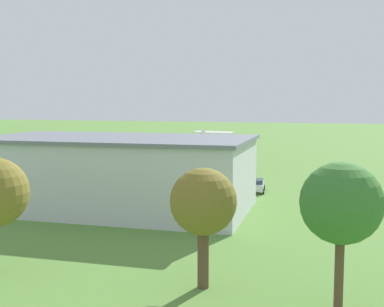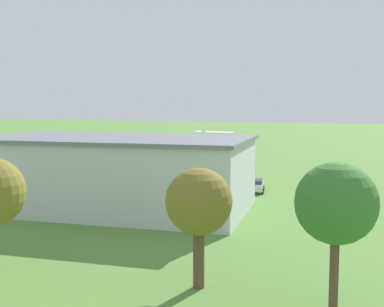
{
  "view_description": "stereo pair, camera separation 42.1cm",
  "coord_description": "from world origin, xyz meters",
  "px_view_note": "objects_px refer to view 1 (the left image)",
  "views": [
    {
      "loc": [
        -25.87,
        79.82,
        10.83
      ],
      "look_at": [
        -3.3,
        10.01,
        3.31
      ],
      "focal_mm": 45.63,
      "sensor_mm": 36.0,
      "label": 1
    },
    {
      "loc": [
        -26.27,
        79.69,
        10.83
      ],
      "look_at": [
        -3.3,
        10.01,
        3.31
      ],
      "focal_mm": 45.63,
      "sensor_mm": 36.0,
      "label": 2
    }
  ],
  "objects_px": {
    "tree_behind_hangar_right": "(203,203)",
    "windsock": "(87,138)",
    "car_red": "(1,173)",
    "hangar": "(117,173)",
    "person_watching_takeoff": "(227,178)",
    "biplane": "(211,139)",
    "car_silver": "(257,185)",
    "tree_behind_hangar_left": "(341,204)",
    "person_at_fence_line": "(236,182)",
    "car_blue": "(83,176)",
    "person_beside_truck": "(112,171)",
    "car_orange": "(52,172)"
  },
  "relations": [
    {
      "from": "tree_behind_hangar_right",
      "to": "biplane",
      "type": "bearing_deg",
      "value": -74.82
    },
    {
      "from": "person_watching_takeoff",
      "to": "car_blue",
      "type": "bearing_deg",
      "value": 14.92
    },
    {
      "from": "car_blue",
      "to": "person_beside_truck",
      "type": "distance_m",
      "value": 6.42
    },
    {
      "from": "tree_behind_hangar_right",
      "to": "windsock",
      "type": "xyz_separation_m",
      "value": [
        37.22,
        -51.28,
        -0.4
      ]
    },
    {
      "from": "hangar",
      "to": "biplane",
      "type": "distance_m",
      "value": 35.38
    },
    {
      "from": "person_beside_truck",
      "to": "tree_behind_hangar_right",
      "type": "xyz_separation_m",
      "value": [
        -25.46,
        37.89,
        4.2
      ]
    },
    {
      "from": "car_blue",
      "to": "tree_behind_hangar_right",
      "type": "bearing_deg",
      "value": 130.16
    },
    {
      "from": "biplane",
      "to": "car_blue",
      "type": "relative_size",
      "value": 1.62
    },
    {
      "from": "car_silver",
      "to": "car_red",
      "type": "relative_size",
      "value": 1.03
    },
    {
      "from": "car_silver",
      "to": "car_orange",
      "type": "bearing_deg",
      "value": -3.91
    },
    {
      "from": "car_blue",
      "to": "windsock",
      "type": "distance_m",
      "value": 22.67
    },
    {
      "from": "car_orange",
      "to": "car_silver",
      "type": "bearing_deg",
      "value": 176.09
    },
    {
      "from": "person_at_fence_line",
      "to": "person_watching_takeoff",
      "type": "xyz_separation_m",
      "value": [
        1.89,
        -2.83,
        -0.01
      ]
    },
    {
      "from": "car_orange",
      "to": "tree_behind_hangar_left",
      "type": "relative_size",
      "value": 0.55
    },
    {
      "from": "tree_behind_hangar_left",
      "to": "car_orange",
      "type": "bearing_deg",
      "value": -40.46
    },
    {
      "from": "car_red",
      "to": "tree_behind_hangar_left",
      "type": "distance_m",
      "value": 57.99
    },
    {
      "from": "hangar",
      "to": "person_watching_takeoff",
      "type": "bearing_deg",
      "value": -110.98
    },
    {
      "from": "person_watching_takeoff",
      "to": "tree_behind_hangar_right",
      "type": "height_order",
      "value": "tree_behind_hangar_right"
    },
    {
      "from": "car_orange",
      "to": "hangar",
      "type": "bearing_deg",
      "value": 139.17
    },
    {
      "from": "biplane",
      "to": "car_silver",
      "type": "distance_m",
      "value": 24.72
    },
    {
      "from": "person_at_fence_line",
      "to": "car_silver",
      "type": "bearing_deg",
      "value": 150.49
    },
    {
      "from": "biplane",
      "to": "windsock",
      "type": "height_order",
      "value": "biplane"
    },
    {
      "from": "person_beside_truck",
      "to": "biplane",
      "type": "bearing_deg",
      "value": -125.02
    },
    {
      "from": "person_at_fence_line",
      "to": "tree_behind_hangar_left",
      "type": "distance_m",
      "value": 37.36
    },
    {
      "from": "tree_behind_hangar_left",
      "to": "windsock",
      "type": "bearing_deg",
      "value": -49.19
    },
    {
      "from": "tree_behind_hangar_left",
      "to": "tree_behind_hangar_right",
      "type": "height_order",
      "value": "tree_behind_hangar_left"
    },
    {
      "from": "hangar",
      "to": "car_red",
      "type": "bearing_deg",
      "value": -27.76
    },
    {
      "from": "car_orange",
      "to": "tree_behind_hangar_right",
      "type": "xyz_separation_m",
      "value": [
        -33.32,
        34.25,
        4.2
      ]
    },
    {
      "from": "car_orange",
      "to": "tree_behind_hangar_left",
      "type": "xyz_separation_m",
      "value": [
        -40.99,
        34.96,
        4.78
      ]
    },
    {
      "from": "person_watching_takeoff",
      "to": "windsock",
      "type": "relative_size",
      "value": 0.31
    },
    {
      "from": "biplane",
      "to": "car_red",
      "type": "relative_size",
      "value": 1.8
    },
    {
      "from": "car_red",
      "to": "hangar",
      "type": "bearing_deg",
      "value": 152.24
    },
    {
      "from": "windsock",
      "to": "tree_behind_hangar_right",
      "type": "bearing_deg",
      "value": 125.97
    },
    {
      "from": "car_silver",
      "to": "tree_behind_hangar_right",
      "type": "bearing_deg",
      "value": 94.8
    },
    {
      "from": "car_silver",
      "to": "person_beside_truck",
      "type": "height_order",
      "value": "person_beside_truck"
    },
    {
      "from": "car_blue",
      "to": "person_beside_truck",
      "type": "relative_size",
      "value": 2.68
    },
    {
      "from": "car_red",
      "to": "person_beside_truck",
      "type": "xyz_separation_m",
      "value": [
        -14.79,
        -6.29,
        0.05
      ]
    },
    {
      "from": "hangar",
      "to": "car_orange",
      "type": "height_order",
      "value": "hangar"
    },
    {
      "from": "car_orange",
      "to": "tree_behind_hangar_right",
      "type": "relative_size",
      "value": 0.6
    },
    {
      "from": "car_orange",
      "to": "person_watching_takeoff",
      "type": "distance_m",
      "value": 25.86
    },
    {
      "from": "person_beside_truck",
      "to": "car_orange",
      "type": "bearing_deg",
      "value": 24.88
    },
    {
      "from": "person_beside_truck",
      "to": "car_red",
      "type": "bearing_deg",
      "value": 23.05
    },
    {
      "from": "car_silver",
      "to": "tree_behind_hangar_left",
      "type": "height_order",
      "value": "tree_behind_hangar_left"
    },
    {
      "from": "car_silver",
      "to": "tree_behind_hangar_right",
      "type": "xyz_separation_m",
      "value": [
        -2.7,
        32.16,
        4.25
      ]
    },
    {
      "from": "person_at_fence_line",
      "to": "person_watching_takeoff",
      "type": "relative_size",
      "value": 1.01
    },
    {
      "from": "person_watching_takeoff",
      "to": "tree_behind_hangar_left",
      "type": "height_order",
      "value": "tree_behind_hangar_left"
    },
    {
      "from": "tree_behind_hangar_left",
      "to": "windsock",
      "type": "xyz_separation_m",
      "value": [
        44.89,
        -51.99,
        -0.98
      ]
    },
    {
      "from": "car_orange",
      "to": "person_watching_takeoff",
      "type": "bearing_deg",
      "value": -174.62
    },
    {
      "from": "person_beside_truck",
      "to": "person_watching_takeoff",
      "type": "relative_size",
      "value": 1.07
    },
    {
      "from": "car_blue",
      "to": "windsock",
      "type": "bearing_deg",
      "value": -61.79
    }
  ]
}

